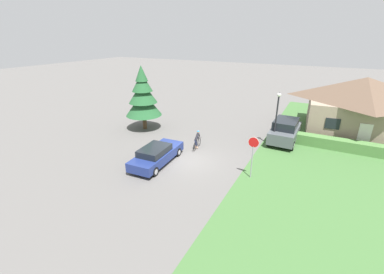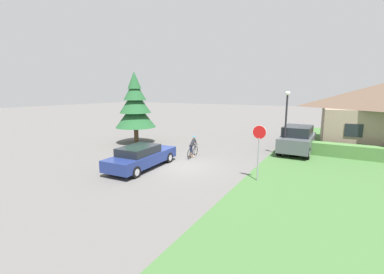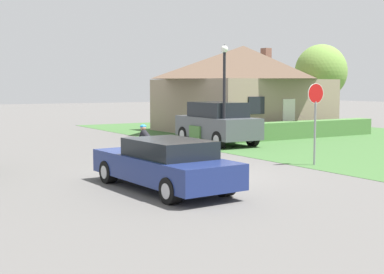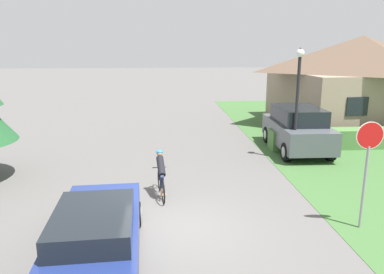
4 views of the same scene
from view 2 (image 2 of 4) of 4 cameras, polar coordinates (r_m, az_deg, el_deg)
name	(u,v)px [view 2 (image 2 of 4)]	position (r m, az deg, el deg)	size (l,w,h in m)	color
ground_plane	(178,166)	(15.35, -3.04, -6.43)	(140.00, 140.00, 0.00)	#5B5956
cottage_house	(384,114)	(25.06, 36.87, 4.13)	(9.68, 8.75, 5.08)	gray
hedge_row	(374,154)	(20.14, 35.35, -3.04)	(11.35, 0.90, 0.88)	#4C7A3D
sedan_left_lane	(141,157)	(15.06, -11.19, -4.34)	(2.04, 4.86, 1.33)	navy
cyclist	(193,147)	(17.20, 0.15, -2.23)	(0.44, 1.75, 1.43)	black
parked_suv_right	(297,140)	(19.77, 22.34, -0.52)	(2.16, 4.49, 1.95)	#4C5156
stop_sign	(259,142)	(12.81, 14.65, -1.14)	(0.68, 0.07, 2.77)	gray
street_lamp	(286,115)	(18.22, 20.21, 4.70)	(0.31, 0.31, 4.47)	black
conifer_tall_near	(135,106)	(22.19, -12.51, 6.73)	(3.36, 3.36, 5.99)	#4C3823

